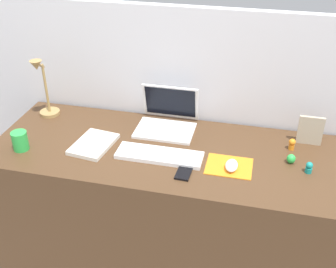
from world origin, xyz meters
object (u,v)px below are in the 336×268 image
(mouse, at_px, (232,165))
(laptop, at_px, (167,118))
(toy_figurine_teal, at_px, (309,167))
(toy_figurine_orange, at_px, (292,144))
(desk_lamp, at_px, (44,90))
(coffee_mug, at_px, (20,141))
(notebook_pad, at_px, (94,144))
(keyboard, at_px, (159,155))
(picture_frame, at_px, (310,130))
(toy_figurine_green, at_px, (291,159))
(cell_phone, at_px, (184,171))

(mouse, bearing_deg, laptop, 140.12)
(toy_figurine_teal, height_order, toy_figurine_orange, toy_figurine_orange)
(desk_lamp, bearing_deg, coffee_mug, -84.51)
(notebook_pad, bearing_deg, mouse, 4.20)
(mouse, height_order, toy_figurine_orange, toy_figurine_orange)
(desk_lamp, distance_m, notebook_pad, 0.46)
(desk_lamp, xyz_separation_m, toy_figurine_teal, (1.38, -0.21, -0.13))
(mouse, relative_size, toy_figurine_teal, 1.78)
(notebook_pad, bearing_deg, keyboard, 4.24)
(toy_figurine_teal, distance_m, toy_figurine_orange, 0.19)
(mouse, height_order, coffee_mug, coffee_mug)
(laptop, xyz_separation_m, keyboard, (0.03, -0.29, -0.04))
(laptop, distance_m, notebook_pad, 0.41)
(desk_lamp, bearing_deg, mouse, -14.48)
(mouse, height_order, picture_frame, picture_frame)
(picture_frame, bearing_deg, toy_figurine_teal, -92.21)
(keyboard, relative_size, coffee_mug, 4.33)
(coffee_mug, bearing_deg, notebook_pad, 17.97)
(mouse, xyz_separation_m, toy_figurine_green, (0.26, 0.12, 0.00))
(laptop, bearing_deg, toy_figurine_teal, -19.71)
(keyboard, bearing_deg, toy_figurine_teal, 3.07)
(desk_lamp, xyz_separation_m, picture_frame, (1.39, 0.04, -0.09))
(toy_figurine_teal, bearing_deg, keyboard, -176.93)
(desk_lamp, bearing_deg, cell_phone, -22.10)
(keyboard, relative_size, toy_figurine_orange, 7.02)
(picture_frame, bearing_deg, coffee_mug, -164.55)
(desk_lamp, bearing_deg, toy_figurine_green, -6.76)
(keyboard, xyz_separation_m, toy_figurine_orange, (0.61, 0.21, 0.02))
(laptop, height_order, picture_frame, laptop)
(picture_frame, xyz_separation_m, toy_figurine_teal, (-0.01, -0.25, -0.05))
(mouse, bearing_deg, picture_frame, 41.49)
(notebook_pad, bearing_deg, toy_figurine_teal, 8.46)
(keyboard, bearing_deg, coffee_mug, -172.51)
(picture_frame, relative_size, toy_figurine_green, 3.34)
(mouse, relative_size, toy_figurine_green, 2.14)
(cell_phone, bearing_deg, toy_figurine_orange, 35.73)
(cell_phone, height_order, notebook_pad, notebook_pad)
(toy_figurine_teal, bearing_deg, toy_figurine_orange, 112.13)
(toy_figurine_orange, bearing_deg, picture_frame, 42.13)
(mouse, relative_size, coffee_mug, 1.01)
(laptop, distance_m, mouse, 0.49)
(picture_frame, relative_size, coffee_mug, 1.58)
(laptop, xyz_separation_m, toy_figurine_teal, (0.71, -0.25, -0.03))
(laptop, height_order, toy_figurine_teal, laptop)
(coffee_mug, bearing_deg, cell_phone, -0.30)
(cell_phone, relative_size, picture_frame, 0.85)
(toy_figurine_orange, bearing_deg, coffee_mug, -166.71)
(keyboard, bearing_deg, toy_figurine_green, 8.95)
(cell_phone, xyz_separation_m, toy_figurine_teal, (0.54, 0.13, 0.02))
(keyboard, xyz_separation_m, notebook_pad, (-0.34, 0.02, 0.00))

